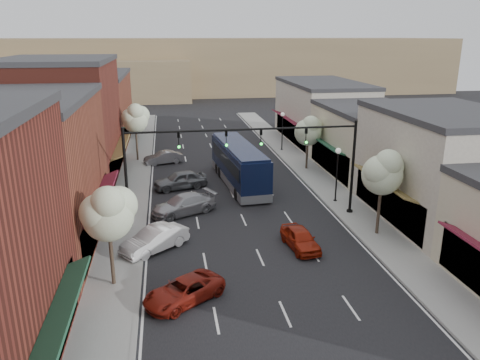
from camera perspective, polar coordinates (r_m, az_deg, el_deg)
name	(u,v)px	position (r m, az deg, el deg)	size (l,w,h in m)	color
ground	(267,274)	(26.61, 3.33, -11.32)	(160.00, 160.00, 0.00)	black
sidewalk_left	(133,181)	(43.30, -12.95, -0.17)	(2.80, 73.00, 0.15)	gray
sidewalk_right	(312,173)	(45.27, 8.75, 0.84)	(2.80, 73.00, 0.15)	gray
curb_left	(148,181)	(43.22, -11.10, -0.08)	(0.25, 73.00, 0.17)	gray
curb_right	(298,174)	(44.87, 7.05, 0.76)	(0.25, 73.00, 0.17)	gray
bldg_left_midnear	(17,175)	(31.24, -25.57, 0.58)	(10.14, 14.10, 9.40)	brown
bldg_left_midfar	(62,122)	(44.35, -20.89, 6.64)	(10.14, 14.10, 10.90)	maroon
bldg_left_far	(90,109)	(60.10, -17.83, 8.25)	(10.14, 18.10, 8.40)	brown
bldg_right_midnear	(442,167)	(35.55, 23.40, 1.47)	(9.14, 12.10, 7.90)	#BFB6A4
bldg_right_midfar	(369,141)	(45.95, 15.45, 4.64)	(9.14, 12.10, 6.40)	#C1B899
bldg_right_far	(322,112)	(58.66, 9.92, 8.12)	(9.14, 16.10, 7.40)	#BFB6A4
hill_far	(186,65)	(113.11, -6.64, 13.74)	(120.00, 30.00, 12.00)	#7A6647
hill_near	(65,80)	(103.09, -20.56, 11.34)	(50.00, 20.00, 8.00)	#7A6647
signal_mast_right	(322,155)	(33.62, 9.95, 3.07)	(8.22, 0.46, 7.00)	black
signal_mast_left	(161,161)	(31.84, -9.59, 2.29)	(8.22, 0.46, 7.00)	black
tree_right_near	(384,171)	(31.08, 17.09, 1.06)	(2.85, 2.65, 5.95)	#47382B
tree_right_far	(309,130)	(45.67, 8.37, 6.06)	(2.85, 2.65, 5.43)	#47382B
tree_left_near	(108,212)	(24.46, -15.74, -3.73)	(2.85, 2.65, 5.69)	#47382B
tree_left_far	(135,118)	(49.50, -12.63, 7.41)	(2.85, 2.65, 6.13)	#47382B
lamp_post_near	(337,166)	(37.03, 11.78, 1.69)	(0.44, 0.44, 4.44)	black
lamp_post_far	(282,125)	(53.32, 5.19, 6.69)	(0.44, 0.44, 4.44)	black
coach_bus	(239,164)	(41.18, -0.16, 1.99)	(3.57, 11.93, 3.59)	black
red_hatchback	(300,238)	(29.45, 7.35, -7.07)	(1.54, 3.84, 1.31)	maroon
parked_car_a	(184,291)	(23.96, -6.87, -13.27)	(1.96, 4.24, 1.18)	maroon
parked_car_b	(155,239)	(29.37, -10.35, -7.13)	(1.54, 4.41, 1.45)	white
parked_car_c	(183,205)	(34.87, -6.93, -2.99)	(2.03, 4.99, 1.45)	#A0A0A5
parked_car_d	(180,180)	(40.60, -7.30, 0.01)	(1.84, 4.56, 1.55)	slate
parked_car_e	(163,158)	(48.82, -9.33, 2.71)	(1.37, 3.92, 1.29)	gray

